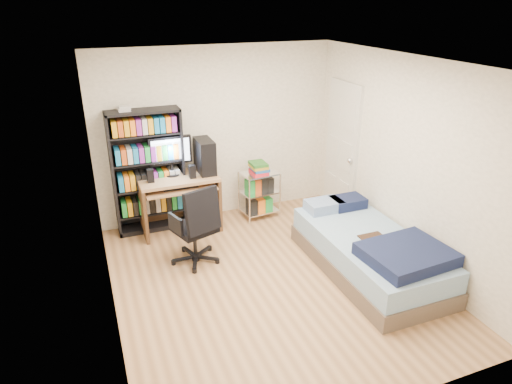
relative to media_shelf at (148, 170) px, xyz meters
name	(u,v)px	position (x,y,z in m)	size (l,w,h in m)	color
room	(270,182)	(1.04, -1.84, 0.36)	(3.58, 4.08, 2.58)	tan
media_shelf	(148,170)	(0.00, 0.00, 0.00)	(0.97, 0.32, 1.80)	black
computer_desk	(185,180)	(0.48, -0.13, -0.16)	(1.07, 0.62, 1.35)	tan
office_chair	(197,239)	(0.36, -1.13, -0.56)	(0.78, 0.78, 1.03)	black
wire_cart	(259,182)	(1.57, -0.20, -0.32)	(0.57, 0.44, 0.86)	white
bed	(370,252)	(2.25, -2.10, -0.62)	(1.06, 2.11, 0.60)	brown
door	(342,150)	(2.77, -0.49, 0.11)	(0.12, 0.80, 2.00)	silver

